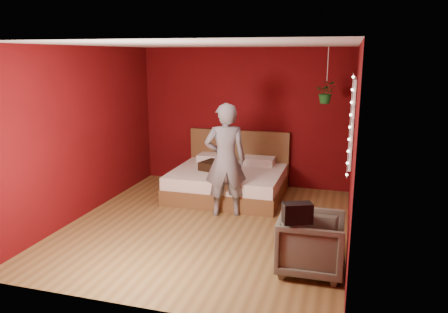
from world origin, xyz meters
The scene contains 10 objects.
floor centered at (0.00, 0.00, 0.00)m, with size 4.50×4.50×0.00m, color olive.
room_walls centered at (0.00, 0.00, 1.68)m, with size 4.04×4.54×2.62m.
window centered at (1.97, 0.90, 1.50)m, with size 0.05×0.97×1.27m.
fairy_lights centered at (1.94, 0.37, 1.50)m, with size 0.04×0.04×1.45m.
bed centered at (-0.08, 1.47, 0.28)m, with size 1.93×1.64×1.06m.
person centered at (0.13, 0.50, 0.88)m, with size 0.64×0.42×1.77m, color slate.
armchair centered at (1.60, -1.01, 0.34)m, with size 0.74×0.76×0.69m, color #5C5B48.
handbag centered at (1.45, -1.28, 0.80)m, with size 0.31×0.16×0.22m, color black.
throw_pillow centered at (-0.32, 1.34, 0.56)m, with size 0.41×0.41×0.15m, color black.
hanging_plant centered at (1.54, 1.57, 1.87)m, with size 0.35×0.31×0.92m.
Camera 1 is at (1.94, -5.76, 2.47)m, focal length 35.00 mm.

